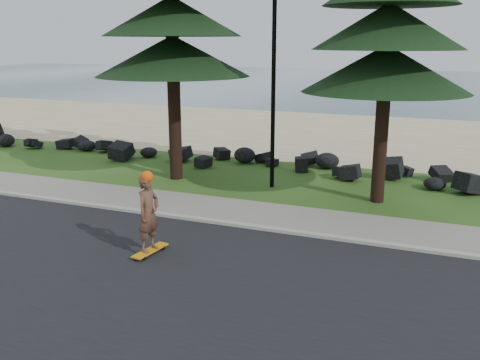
{
  "coord_description": "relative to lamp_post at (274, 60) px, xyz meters",
  "views": [
    {
      "loc": [
        5.46,
        -13.18,
        4.74
      ],
      "look_at": [
        0.14,
        0.0,
        1.02
      ],
      "focal_mm": 40.0,
      "sensor_mm": 36.0,
      "label": 1
    }
  ],
  "objects": [
    {
      "name": "seawall_boulders",
      "position": [
        0.0,
        2.4,
        -4.13
      ],
      "size": [
        60.0,
        2.4,
        1.1
      ],
      "primitive_type": null,
      "color": "black",
      "rests_on": "ground"
    },
    {
      "name": "sidewalk",
      "position": [
        0.0,
        -3.0,
        -4.09
      ],
      "size": [
        160.0,
        2.0,
        0.08
      ],
      "primitive_type": "cube",
      "color": "gray",
      "rests_on": "ground"
    },
    {
      "name": "skateboarder",
      "position": [
        -0.7,
        -6.6,
        -3.15
      ],
      "size": [
        0.49,
        1.07,
        1.95
      ],
      "rotation": [
        0.0,
        0.0,
        1.45
      ],
      "color": "orange",
      "rests_on": "ground"
    },
    {
      "name": "beach_sand",
      "position": [
        0.0,
        11.3,
        -4.13
      ],
      "size": [
        160.0,
        15.0,
        0.01
      ],
      "primitive_type": "cube",
      "color": "tan",
      "rests_on": "ground"
    },
    {
      "name": "ground",
      "position": [
        0.0,
        -3.2,
        -4.13
      ],
      "size": [
        160.0,
        160.0,
        0.0
      ],
      "primitive_type": "plane",
      "color": "#2A541A",
      "rests_on": "ground"
    },
    {
      "name": "road",
      "position": [
        0.0,
        -7.7,
        -4.12
      ],
      "size": [
        160.0,
        7.0,
        0.02
      ],
      "primitive_type": "cube",
      "color": "black",
      "rests_on": "ground"
    },
    {
      "name": "lamp_post",
      "position": [
        0.0,
        0.0,
        0.0
      ],
      "size": [
        0.25,
        0.14,
        8.14
      ],
      "color": "black",
      "rests_on": "ground"
    },
    {
      "name": "kerb",
      "position": [
        0.0,
        -4.1,
        -4.08
      ],
      "size": [
        160.0,
        0.2,
        0.1
      ],
      "primitive_type": "cube",
      "color": "#AEAC9D",
      "rests_on": "ground"
    },
    {
      "name": "ocean",
      "position": [
        0.0,
        47.8,
        -4.13
      ],
      "size": [
        160.0,
        58.0,
        0.01
      ],
      "primitive_type": "cube",
      "color": "#2F515B",
      "rests_on": "ground"
    }
  ]
}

